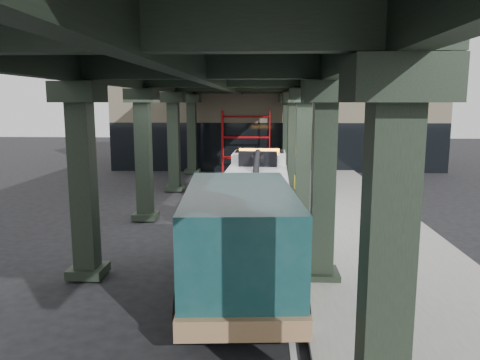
# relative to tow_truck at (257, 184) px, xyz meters

# --- Properties ---
(ground) EXTENTS (90.00, 90.00, 0.00)m
(ground) POSITION_rel_tow_truck_xyz_m (-0.90, -3.01, -1.30)
(ground) COLOR black
(ground) RESTS_ON ground
(sidewalk) EXTENTS (5.00, 40.00, 0.15)m
(sidewalk) POSITION_rel_tow_truck_xyz_m (3.60, -1.01, -1.22)
(sidewalk) COLOR gray
(sidewalk) RESTS_ON ground
(lane_stripe) EXTENTS (0.12, 38.00, 0.01)m
(lane_stripe) POSITION_rel_tow_truck_xyz_m (0.80, -1.01, -1.29)
(lane_stripe) COLOR silver
(lane_stripe) RESTS_ON ground
(viaduct) EXTENTS (7.40, 32.00, 6.40)m
(viaduct) POSITION_rel_tow_truck_xyz_m (-1.30, -1.01, 4.16)
(viaduct) COLOR black
(viaduct) RESTS_ON ground
(building) EXTENTS (22.00, 10.00, 8.00)m
(building) POSITION_rel_tow_truck_xyz_m (1.10, 16.99, 2.70)
(building) COLOR #C6B793
(building) RESTS_ON ground
(scaffolding) EXTENTS (3.08, 0.88, 4.00)m
(scaffolding) POSITION_rel_tow_truck_xyz_m (-0.90, 11.64, 0.81)
(scaffolding) COLOR #B00E11
(scaffolding) RESTS_ON ground
(tow_truck) EXTENTS (2.63, 8.20, 2.66)m
(tow_truck) POSITION_rel_tow_truck_xyz_m (0.00, 0.00, 0.00)
(tow_truck) COLOR black
(tow_truck) RESTS_ON ground
(towed_van) EXTENTS (2.98, 6.58, 2.60)m
(towed_van) POSITION_rel_tow_truck_xyz_m (-0.32, -7.90, 0.10)
(towed_van) COLOR #10383B
(towed_van) RESTS_ON ground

